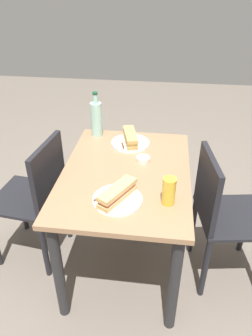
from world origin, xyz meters
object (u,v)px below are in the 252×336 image
object	(u,v)px
baguette_sandwich_near	(130,137)
knife_near	(122,143)
knife_far	(107,195)
olive_bowl	(143,159)
plate_far	(117,200)
plate_near	(130,143)
water_bottle	(96,118)
beer_glass	(169,191)
dining_table	(126,189)
chair_far	(37,195)
baguette_sandwich_far	(117,193)
chair_near	(220,212)

from	to	relation	value
baguette_sandwich_near	knife_near	size ratio (longest dim) A/B	1.38
knife_near	knife_far	bearing A→B (deg)	179.99
baguette_sandwich_near	olive_bowl	distance (m)	0.23
plate_far	olive_bowl	distance (m)	0.41
plate_near	water_bottle	world-z (taller)	water_bottle
knife_near	olive_bowl	xyz separation A→B (m)	(-0.18, -0.15, -0.00)
beer_glass	olive_bowl	distance (m)	0.42
dining_table	olive_bowl	world-z (taller)	olive_bowl
knife_far	olive_bowl	world-z (taller)	olive_bowl
chair_far	plate_near	bearing A→B (deg)	-58.54
chair_far	plate_far	world-z (taller)	chair_far
baguette_sandwich_near	water_bottle	size ratio (longest dim) A/B	0.79
chair_far	beer_glass	xyz separation A→B (m)	(-0.25, -0.81, 0.29)
plate_far	baguette_sandwich_far	bearing A→B (deg)	-0.90
plate_near	olive_bowl	xyz separation A→B (m)	(-0.21, -0.10, 0.01)
knife_near	water_bottle	xyz separation A→B (m)	(0.13, 0.19, 0.11)
knife_far	beer_glass	distance (m)	0.32
chair_far	olive_bowl	bearing A→B (deg)	-78.89
chair_near	baguette_sandwich_near	size ratio (longest dim) A/B	3.60
knife_far	water_bottle	xyz separation A→B (m)	(0.69, 0.19, 0.11)
dining_table	water_bottle	world-z (taller)	water_bottle
knife_far	beer_glass	world-z (taller)	beer_glass
plate_near	water_bottle	distance (m)	0.29
dining_table	olive_bowl	size ratio (longest dim) A/B	12.42
dining_table	knife_near	distance (m)	0.34
olive_bowl	chair_near	bearing A→B (deg)	-107.57
knife_near	olive_bowl	distance (m)	0.24
chair_near	water_bottle	distance (m)	1.01
baguette_sandwich_near	plate_far	world-z (taller)	baguette_sandwich_near
knife_near	knife_far	size ratio (longest dim) A/B	1.28
plate_near	baguette_sandwich_far	distance (m)	0.61
plate_near	plate_far	world-z (taller)	same
dining_table	baguette_sandwich_far	world-z (taller)	baguette_sandwich_far
beer_glass	baguette_sandwich_far	bearing A→B (deg)	93.67
plate_far	olive_bowl	world-z (taller)	olive_bowl
beer_glass	olive_bowl	size ratio (longest dim) A/B	1.78
chair_far	water_bottle	xyz separation A→B (m)	(0.44, -0.30, 0.34)
plate_near	baguette_sandwich_near	bearing A→B (deg)	180.00
dining_table	baguette_sandwich_far	bearing A→B (deg)	178.46
chair_far	plate_far	xyz separation A→B (m)	(-0.27, -0.56, 0.23)
baguette_sandwich_near	beer_glass	bearing A→B (deg)	-156.36
chair_near	baguette_sandwich_near	distance (m)	0.73
plate_far	baguette_sandwich_far	distance (m)	0.04
dining_table	olive_bowl	xyz separation A→B (m)	(0.12, -0.09, 0.14)
chair_far	baguette_sandwich_far	size ratio (longest dim) A/B	3.55
plate_far	knife_near	bearing A→B (deg)	5.66
plate_near	baguette_sandwich_far	xyz separation A→B (m)	(-0.61, -0.01, 0.04)
dining_table	knife_far	bearing A→B (deg)	165.93
chair_far	beer_glass	bearing A→B (deg)	-107.40
chair_near	baguette_sandwich_far	bearing A→B (deg)	113.40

